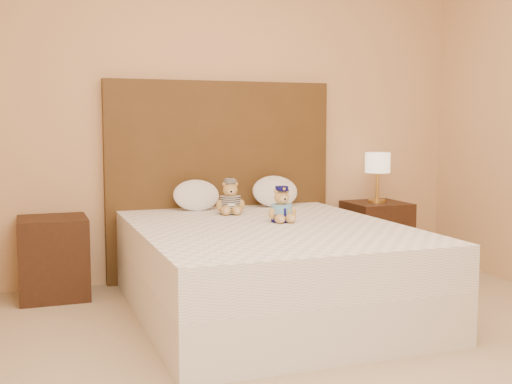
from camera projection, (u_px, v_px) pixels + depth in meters
ground at (361, 382)px, 2.93m from camera, size 4.00×4.50×0.00m
bed at (268, 268)px, 4.02m from camera, size 1.60×2.00×0.55m
headboard at (221, 180)px, 4.91m from camera, size 1.75×0.08×1.50m
nightstand_left at (53, 258)px, 4.34m from camera, size 0.45×0.45×0.55m
nightstand_right at (376, 236)px, 5.19m from camera, size 0.45×0.45×0.55m
lamp at (378, 165)px, 5.13m from camera, size 0.20×0.20×0.40m
teddy_police at (282, 204)px, 4.11m from camera, size 0.20×0.19×0.23m
teddy_prisoner at (230, 197)px, 4.47m from camera, size 0.25×0.24×0.24m
pillow_left at (196, 194)px, 4.67m from camera, size 0.34×0.22×0.24m
pillow_right at (275, 190)px, 4.88m from camera, size 0.36×0.23×0.26m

